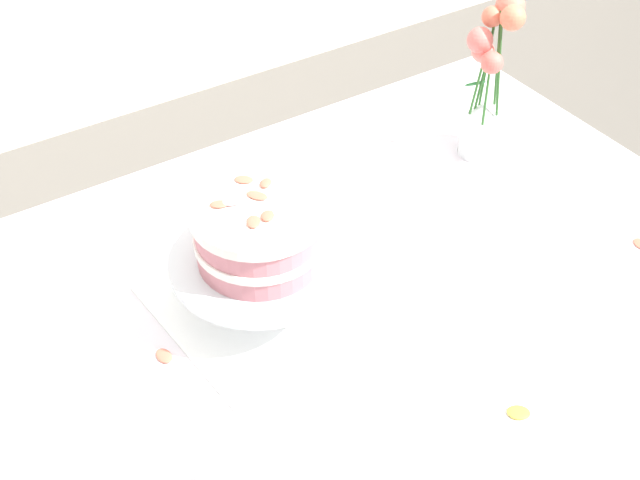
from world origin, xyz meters
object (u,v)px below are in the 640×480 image
object	(u,v)px
dining_table	(362,333)
layer_cake	(259,232)
flower_vase	(486,90)
cake_stand	(261,265)

from	to	relation	value
dining_table	layer_cake	xyz separation A→B (m)	(-0.15, 0.08, 0.24)
flower_vase	layer_cake	bearing A→B (deg)	-166.72
cake_stand	flower_vase	size ratio (longest dim) A/B	0.87
cake_stand	layer_cake	world-z (taller)	layer_cake
layer_cake	flower_vase	size ratio (longest dim) A/B	0.62
cake_stand	layer_cake	bearing A→B (deg)	112.75
dining_table	cake_stand	world-z (taller)	cake_stand
layer_cake	flower_vase	bearing A→B (deg)	13.28
dining_table	flower_vase	world-z (taller)	flower_vase
cake_stand	dining_table	bearing A→B (deg)	-27.72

